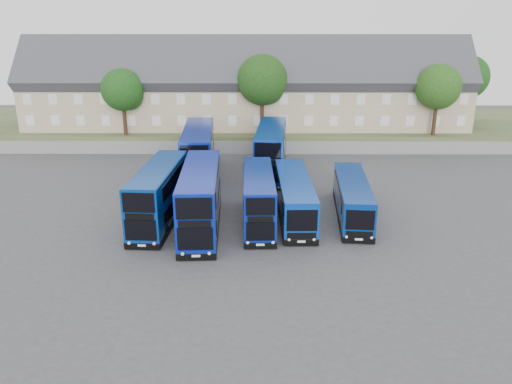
% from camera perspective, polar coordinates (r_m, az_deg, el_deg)
% --- Properties ---
extents(ground, '(120.00, 120.00, 0.00)m').
position_cam_1_polar(ground, '(35.64, -2.28, -5.25)').
color(ground, '#414146').
rests_on(ground, ground).
extents(retaining_wall, '(70.00, 0.40, 1.50)m').
position_cam_1_polar(retaining_wall, '(58.19, -1.28, 5.12)').
color(retaining_wall, slate).
rests_on(retaining_wall, ground).
extents(earth_bank, '(80.00, 20.00, 2.00)m').
position_cam_1_polar(earth_bank, '(67.89, -1.05, 7.33)').
color(earth_bank, '#41502D').
rests_on(earth_bank, ground).
extents(terrace_row, '(54.00, 10.40, 11.20)m').
position_cam_1_polar(terrace_row, '(63.03, -1.17, 11.59)').
color(terrace_row, tan).
rests_on(terrace_row, earth_bank).
extents(dd_front_left, '(3.02, 10.83, 4.26)m').
position_cam_1_polar(dd_front_left, '(38.50, -10.99, -0.39)').
color(dd_front_left, navy).
rests_on(dd_front_left, ground).
extents(dd_front_mid, '(3.12, 11.44, 4.50)m').
position_cam_1_polar(dd_front_mid, '(36.79, -6.35, -0.86)').
color(dd_front_mid, '#081D9A').
rests_on(dd_front_mid, ground).
extents(dd_front_right, '(2.51, 9.83, 3.88)m').
position_cam_1_polar(dd_front_right, '(37.53, 0.28, -0.84)').
color(dd_front_right, '#071F92').
rests_on(dd_front_right, ground).
extents(dd_rear_left, '(3.52, 12.23, 4.80)m').
position_cam_1_polar(dd_rear_left, '(49.24, -6.58, 4.39)').
color(dd_rear_left, '#081E93').
rests_on(dd_rear_left, ground).
extents(dd_rear_right, '(3.58, 11.97, 4.69)m').
position_cam_1_polar(dd_rear_right, '(50.15, 1.73, 4.71)').
color(dd_rear_right, '#08329D').
rests_on(dd_rear_right, ground).
extents(coach_east_a, '(2.67, 11.52, 3.13)m').
position_cam_1_polar(coach_east_a, '(39.03, 4.39, -0.68)').
color(coach_east_a, '#093BA8').
rests_on(coach_east_a, ground).
extents(coach_east_b, '(3.13, 10.91, 2.94)m').
position_cam_1_polar(coach_east_b, '(39.69, 10.95, -0.79)').
color(coach_east_b, navy).
rests_on(coach_east_b, ground).
extents(tree_west, '(4.80, 4.80, 7.65)m').
position_cam_1_polar(tree_west, '(60.10, -14.87, 11.06)').
color(tree_west, '#382314').
rests_on(tree_west, earth_bank).
extents(tree_mid, '(5.76, 5.76, 9.18)m').
position_cam_1_polar(tree_mid, '(58.47, 0.87, 12.48)').
color(tree_mid, '#382314').
rests_on(tree_mid, earth_bank).
extents(tree_east, '(5.12, 5.12, 8.16)m').
position_cam_1_polar(tree_east, '(61.58, 20.19, 11.04)').
color(tree_east, '#382314').
rests_on(tree_east, earth_bank).
extents(tree_far, '(5.44, 5.44, 8.67)m').
position_cam_1_polar(tree_far, '(70.18, 23.05, 11.81)').
color(tree_far, '#382314').
rests_on(tree_far, earth_bank).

